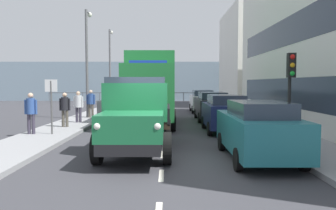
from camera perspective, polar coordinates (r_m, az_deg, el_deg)
The scene contains 23 objects.
ground_plane at distance 21.29m, azimuth -0.42°, elevation -2.42°, with size 80.00×80.00×0.00m, color #38383D.
sidewalk_left at distance 21.80m, azimuth 12.55°, elevation -2.17°, with size 2.30×40.37×0.15m, color gray.
sidewalk_right at distance 21.88m, azimuth -13.35°, elevation -2.16°, with size 2.30×40.37×0.15m, color gray.
road_centreline_markings at distance 20.83m, azimuth -0.43°, elevation -2.55°, with size 0.12×36.46×0.01m.
building_far_block at distance 35.75m, azimuth 15.98°, elevation 7.46°, with size 7.74×10.54×9.44m.
sea_horizon at distance 44.36m, azimuth -0.19°, elevation 3.95°, with size 80.00×0.80×5.00m, color gray.
seawall_railing at distance 40.78m, azimuth -0.21°, elevation 1.76°, with size 28.08×0.08×1.20m.
truck_vintage_green at distance 10.76m, azimuth -5.27°, elevation -2.07°, with size 2.17×5.64×2.43m.
lorry_cargo_green at distance 18.83m, azimuth -2.81°, elevation 3.11°, with size 2.58×8.20×3.87m.
car_teal_kerbside_near at distance 10.40m, azimuth 14.70°, elevation -3.94°, with size 1.86×4.41×1.72m.
car_navy_kerbside_1 at distance 16.01m, azimuth 9.48°, elevation -1.26°, with size 1.89×3.93×1.72m.
car_black_kerbside_2 at distance 20.81m, azimuth 7.28°, elevation -0.12°, with size 1.87×4.54×1.72m.
car_white_kerbside_3 at distance 26.58m, azimuth 5.70°, elevation 0.70°, with size 1.78×4.07×1.72m.
car_grey_oppositeside_0 at distance 20.74m, azimuth -8.18°, elevation -0.14°, with size 1.80×4.43×1.72m.
car_silver_oppositeside_1 at distance 27.59m, azimuth -6.13°, elevation 0.80°, with size 1.87×4.14×1.72m.
pedestrian_couple_b at distance 15.22m, azimuth -21.84°, elevation -0.75°, with size 0.53×0.34×1.70m.
pedestrian_in_dark_coat at distance 17.17m, azimuth -16.78°, elevation -0.29°, with size 0.53×0.34×1.65m.
pedestrian_near_railing at distance 18.97m, azimuth -14.68°, elevation 0.14°, with size 0.53×0.34×1.67m.
pedestrian_with_bag at distance 21.48m, azimuth -12.70°, elevation 0.59°, with size 0.53×0.34×1.69m.
traffic_light_near at distance 13.40m, azimuth 19.72°, elevation 4.39°, with size 0.28×0.41×3.20m.
lamp_post_promenade at distance 22.08m, azimuth -13.27°, elevation 8.31°, with size 0.32×1.14×6.62m.
lamp_post_far at distance 31.41m, azimuth -9.59°, elevation 7.19°, with size 0.32×1.14×6.89m.
street_sign at distance 14.86m, azimuth -18.83°, elevation 1.27°, with size 0.50×0.07×2.25m.
Camera 1 is at (-0.17, 9.56, 2.24)m, focal length 36.66 mm.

